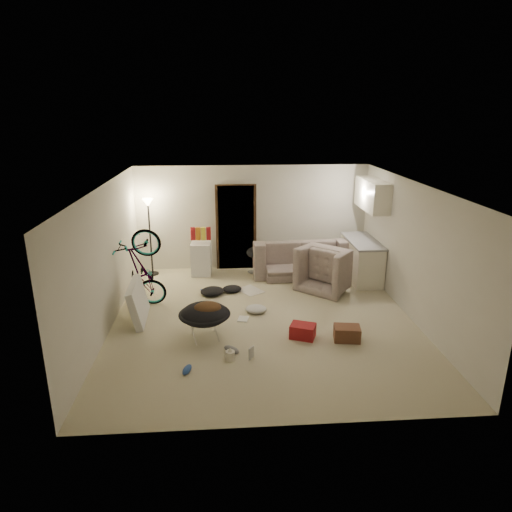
{
  "coord_description": "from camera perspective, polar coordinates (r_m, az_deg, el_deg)",
  "views": [
    {
      "loc": [
        -0.7,
        -7.68,
        3.72
      ],
      "look_at": [
        -0.09,
        0.6,
        1.05
      ],
      "focal_mm": 32.0,
      "sensor_mm": 36.0,
      "label": 1
    }
  ],
  "objects": [
    {
      "name": "book_asset",
      "position": [
        7.27,
        -0.89,
        -12.91
      ],
      "size": [
        0.25,
        0.24,
        0.02
      ],
      "primitive_type": "imported",
      "rotation": [
        0.0,
        0.0,
        0.95
      ],
      "color": "maroon",
      "rests_on": "floor"
    },
    {
      "name": "kitchen_uppers",
      "position": [
        10.37,
        14.32,
        7.42
      ],
      "size": [
        0.38,
        1.4,
        0.65
      ],
      "primitive_type": "cube",
      "color": "white",
      "rests_on": "wall_right"
    },
    {
      "name": "saucer_chair",
      "position": [
        7.8,
        -6.43,
        -7.77
      ],
      "size": [
        0.87,
        0.87,
        0.62
      ],
      "color": "silver",
      "rests_on": "floor"
    },
    {
      "name": "ceiling",
      "position": [
        7.81,
        1.02,
        8.89
      ],
      "size": [
        5.5,
        6.0,
        0.02
      ],
      "primitive_type": "cube",
      "color": "white",
      "rests_on": "wall_back"
    },
    {
      "name": "snack_box_2",
      "position": [
        10.6,
        -6.6,
        2.81
      ],
      "size": [
        0.11,
        0.08,
        0.3
      ],
      "primitive_type": "cube",
      "rotation": [
        0.0,
        0.0,
        0.1
      ],
      "color": "yellow",
      "rests_on": "mini_fridge"
    },
    {
      "name": "juicer",
      "position": [
        7.27,
        -3.25,
        -12.22
      ],
      "size": [
        0.15,
        0.15,
        0.21
      ],
      "color": "white",
      "rests_on": "floor"
    },
    {
      "name": "newspaper",
      "position": [
        9.87,
        -0.72,
        -4.33
      ],
      "size": [
        0.65,
        0.69,
        0.01
      ],
      "primitive_type": "cube",
      "rotation": [
        0.0,
        0.0,
        0.58
      ],
      "color": "silver",
      "rests_on": "floor"
    },
    {
      "name": "wall_back",
      "position": [
        10.99,
        -0.44,
        4.82
      ],
      "size": [
        5.5,
        0.02,
        2.5
      ],
      "primitive_type": "cube",
      "color": "beige",
      "rests_on": "floor"
    },
    {
      "name": "shoe_1",
      "position": [
        10.83,
        -0.4,
        -2.02
      ],
      "size": [
        0.28,
        0.19,
        0.09
      ],
      "primitive_type": "ellipsoid",
      "rotation": [
        0.0,
        0.0,
        -0.35
      ],
      "color": "slate",
      "rests_on": "floor"
    },
    {
      "name": "snack_box_0",
      "position": [
        10.61,
        -7.89,
        2.77
      ],
      "size": [
        0.12,
        0.1,
        0.3
      ],
      "primitive_type": "cube",
      "rotation": [
        0.0,
        0.0,
        0.32
      ],
      "color": "maroon",
      "rests_on": "mini_fridge"
    },
    {
      "name": "wall_right",
      "position": [
        8.78,
        19.22,
        0.45
      ],
      "size": [
        0.02,
        6.0,
        2.5
      ],
      "primitive_type": "cube",
      "color": "beige",
      "rests_on": "floor"
    },
    {
      "name": "floor",
      "position": [
        8.57,
        0.93,
        -8.01
      ],
      "size": [
        5.5,
        6.0,
        0.02
      ],
      "primitive_type": "cube",
      "color": "beige",
      "rests_on": "ground"
    },
    {
      "name": "drink_case_b",
      "position": [
        7.93,
        5.87,
        -9.32
      ],
      "size": [
        0.5,
        0.44,
        0.24
      ],
      "primitive_type": "cube",
      "rotation": [
        0.0,
        0.0,
        -0.39
      ],
      "color": "maroon",
      "rests_on": "floor"
    },
    {
      "name": "snack_box_3",
      "position": [
        10.59,
        -5.95,
        2.82
      ],
      "size": [
        0.1,
        0.07,
        0.3
      ],
      "primitive_type": "cube",
      "rotation": [
        0.0,
        0.0,
        -0.02
      ],
      "color": "maroon",
      "rests_on": "mini_fridge"
    },
    {
      "name": "kitchen_counter",
      "position": [
        10.69,
        13.05,
        -0.54
      ],
      "size": [
        0.6,
        1.5,
        0.88
      ],
      "primitive_type": "cube",
      "color": "white",
      "rests_on": "floor"
    },
    {
      "name": "shoe_3",
      "position": [
        7.47,
        -3.08,
        -11.61
      ],
      "size": [
        0.3,
        0.29,
        0.11
      ],
      "primitive_type": "ellipsoid",
      "rotation": [
        0.0,
        0.0,
        -0.73
      ],
      "color": "slate",
      "rests_on": "floor"
    },
    {
      "name": "armchair",
      "position": [
        10.09,
        9.35,
        -1.94
      ],
      "size": [
        1.44,
        1.43,
        0.7
      ],
      "primitive_type": "imported",
      "rotation": [
        0.0,
        0.0,
        2.41
      ],
      "color": "#3A423A",
      "rests_on": "floor"
    },
    {
      "name": "wall_front",
      "position": [
        5.33,
        3.92,
        -9.84
      ],
      "size": [
        5.5,
        0.02,
        2.5
      ],
      "primitive_type": "cube",
      "color": "beige",
      "rests_on": "floor"
    },
    {
      "name": "doorway",
      "position": [
        10.99,
        -2.51,
        3.56
      ],
      "size": [
        0.85,
        0.1,
        2.04
      ],
      "primitive_type": "cube",
      "color": "black",
      "rests_on": "floor"
    },
    {
      "name": "sofa_drape",
      "position": [
        10.65,
        0.31,
        0.42
      ],
      "size": [
        0.63,
        0.55,
        0.28
      ],
      "primitive_type": "ellipsoid",
      "rotation": [
        0.0,
        0.0,
        -0.18
      ],
      "color": "black",
      "rests_on": "sofa"
    },
    {
      "name": "wall_left",
      "position": [
        8.32,
        -18.31,
        -0.38
      ],
      "size": [
        0.02,
        6.0,
        2.5
      ],
      "primitive_type": "cube",
      "color": "beige",
      "rests_on": "floor"
    },
    {
      "name": "bicycle",
      "position": [
        9.21,
        -13.94,
        -3.66
      ],
      "size": [
        1.7,
        0.84,
        0.95
      ],
      "primitive_type": "imported",
      "rotation": [
        0.0,
        -0.17,
        1.5
      ],
      "color": "black",
      "rests_on": "floor"
    },
    {
      "name": "shoe_2",
      "position": [
        7.04,
        -8.62,
        -13.86
      ],
      "size": [
        0.18,
        0.28,
        0.1
      ],
      "primitive_type": "ellipsoid",
      "rotation": [
        0.0,
        0.0,
        1.26
      ],
      "color": "#2A4D99",
      "rests_on": "floor"
    },
    {
      "name": "drink_case_a",
      "position": [
        7.95,
        11.3,
        -9.46
      ],
      "size": [
        0.47,
        0.37,
        0.25
      ],
      "primitive_type": "cube",
      "rotation": [
        0.0,
        0.0,
        -0.15
      ],
      "color": "brown",
      "rests_on": "floor"
    },
    {
      "name": "book_blue",
      "position": [
        9.85,
        -6.21,
        -4.41
      ],
      "size": [
        0.26,
        0.32,
        0.03
      ],
      "primitive_type": "cube",
      "rotation": [
        0.0,
        0.0,
        0.26
      ],
      "color": "#2A4D99",
      "rests_on": "floor"
    },
    {
      "name": "book_white",
      "position": [
        8.56,
        -1.62,
        -7.87
      ],
      "size": [
        0.23,
        0.27,
        0.02
      ],
      "primitive_type": "cube",
      "rotation": [
        0.0,
        0.0,
        -0.24
      ],
      "color": "silver",
      "rests_on": "floor"
    },
    {
      "name": "clothes_lump_c",
      "position": [
        8.84,
        -0.0,
        -6.63
      ],
      "size": [
        0.47,
        0.42,
        0.13
      ],
      "primitive_type": "ellipsoid",
      "rotation": [
        0.0,
        0.0,
        -0.19
      ],
      "color": "silver",
      "rests_on": "floor"
    },
    {
      "name": "counter_top",
      "position": [
        10.56,
        13.22,
        1.83
      ],
      "size": [
        0.64,
        1.54,
        0.04
      ],
      "primitive_type": "cube",
      "color": "gray",
      "rests_on": "kitchen_counter"
    },
    {
      "name": "mini_fridge",
      "position": [
        10.77,
        -6.85,
        -0.36
      ],
      "size": [
        0.48,
        0.48,
        0.77
      ],
      "primitive_type": "cube",
      "rotation": [
        0.0,
        0.0,
        -0.05
      ],
      "color": "white",
      "rests_on": "floor"
    },
    {
      "name": "floor_lamp",
      "position": [
        10.74,
        -13.23,
        4.35
      ],
      "size": [
        0.28,
        0.28,
        1.81
      ],
      "color": "black",
      "rests_on": "floor"
    },
    {
      "name": "clothes_lump_a",
      "position": [
        9.67,
        -5.5,
        -4.4
      ],
      "size": [
        0.61,
        0.57,
        0.16
      ],
      "primitive_type": "ellipsoid",
      "rotation": [
        0.0,
        0.0,
        0.34
      ],
      "color": "black",
      "rests_on": "floor"
    },
    {
      "name": "tv_box",
      "position": [
        8.69,
        -14.53,
        -5.56
      ],
      "size": [
        0.32,
        1.09,
        0.73
      ],
      "primitive_type": "cube",
      "rotation": [
        0.0,
        -0.21,
        0.04
      ],
      "color": "silver",
      "rests_on": "floor"
    },
    {
      "name": "snack_box_1",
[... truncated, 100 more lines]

